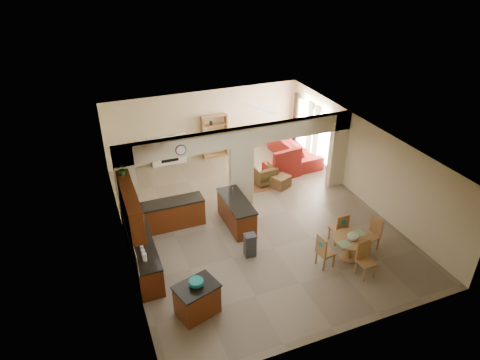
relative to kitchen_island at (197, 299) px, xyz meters
name	(u,v)px	position (x,y,z in m)	size (l,w,h in m)	color
floor	(253,219)	(2.80, 3.19, -0.44)	(10.00, 10.00, 0.00)	#766952
ceiling	(254,140)	(2.80, 3.19, 2.36)	(10.00, 10.00, 0.00)	white
wall_back	(205,124)	(2.80, 8.19, 0.96)	(8.00, 8.00, 0.00)	beige
wall_front	(344,289)	(2.80, -1.81, 0.96)	(8.00, 8.00, 0.00)	beige
wall_left	(122,208)	(-1.20, 3.19, 0.96)	(10.00, 10.00, 0.00)	beige
wall_right	(362,160)	(6.80, 3.19, 0.96)	(10.00, 10.00, 0.00)	beige
partition_left_pier	(127,189)	(-0.90, 4.19, 0.96)	(0.60, 0.25, 2.80)	beige
partition_center_pier	(241,175)	(2.80, 4.19, 0.66)	(0.80, 0.25, 2.20)	beige
partition_right_pier	(338,150)	(6.50, 4.19, 0.96)	(0.60, 0.25, 2.80)	beige
partition_header	(241,137)	(2.80, 4.19, 2.06)	(8.00, 0.25, 0.60)	beige
kitchen_counter	(153,234)	(-0.46, 2.95, 0.03)	(2.52, 3.29, 1.48)	#471908
upper_cabinets	(130,205)	(-1.02, 2.39, 1.48)	(0.35, 2.40, 0.90)	#471908
peninsula	(237,213)	(2.20, 3.08, 0.02)	(0.70, 1.85, 0.91)	#471908
wall_clock	(181,150)	(0.80, 4.04, 2.01)	(0.34, 0.34, 0.03)	#50291A
rug	(260,182)	(4.00, 5.29, -0.43)	(1.60, 1.30, 0.01)	#925B35
fireplace	(168,150)	(1.20, 8.03, 0.18)	(1.60, 0.35, 1.20)	white
shelving_unit	(215,136)	(3.15, 8.01, 0.46)	(1.00, 0.32, 1.80)	brown
window_a	(325,140)	(6.77, 5.49, 0.76)	(0.02, 0.90, 1.90)	white
window_b	(303,124)	(6.77, 7.19, 0.76)	(0.02, 0.90, 1.90)	white
glazed_door	(313,135)	(6.77, 6.34, 0.61)	(0.02, 0.70, 2.10)	white
drape_a_left	(332,146)	(6.73, 4.89, 0.76)	(0.10, 0.28, 2.30)	#391B16
drape_a_right	(316,134)	(6.73, 6.09, 0.76)	(0.10, 0.28, 2.30)	#391B16
drape_b_left	(309,129)	(6.73, 6.59, 0.76)	(0.10, 0.28, 2.30)	#391B16
drape_b_right	(296,119)	(6.73, 7.79, 0.76)	(0.10, 0.28, 2.30)	#391B16
ceiling_fan	(259,108)	(4.30, 6.19, 2.12)	(1.00, 1.00, 0.10)	white
kitchen_island	(197,299)	(0.00, 0.00, 0.00)	(1.16, 0.98, 0.87)	#471908
teal_bowl	(196,283)	(0.01, 0.01, 0.51)	(0.34, 0.34, 0.16)	#128180
trash_can	(250,246)	(2.01, 1.54, -0.10)	(0.31, 0.26, 0.66)	#303133
dining_table	(350,245)	(4.58, 0.40, 0.03)	(1.01, 1.01, 0.69)	brown
fruit_bowl	(353,237)	(4.59, 0.36, 0.33)	(0.29, 0.29, 0.16)	#90C129
sofa	(294,150)	(6.10, 6.59, -0.03)	(1.08, 2.76, 0.81)	maroon
chaise	(282,169)	(5.02, 5.56, -0.20)	(1.20, 0.98, 0.48)	maroon
armchair	(264,174)	(4.11, 5.21, -0.08)	(0.77, 0.79, 0.72)	maroon
ottoman	(280,181)	(4.55, 4.76, -0.22)	(0.60, 0.60, 0.44)	maroon
plant	(122,169)	(-1.02, 3.28, 2.10)	(0.30, 0.26, 0.33)	#194B14
chair_north	(340,227)	(4.70, 1.11, 0.12)	(0.43, 0.44, 1.02)	brown
chair_east	(373,233)	(5.45, 0.55, 0.12)	(0.51, 0.51, 1.02)	brown
chair_south	(365,257)	(4.56, -0.29, 0.12)	(0.45, 0.45, 1.02)	brown
chair_west	(324,250)	(3.70, 0.37, 0.12)	(0.46, 0.46, 1.02)	brown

